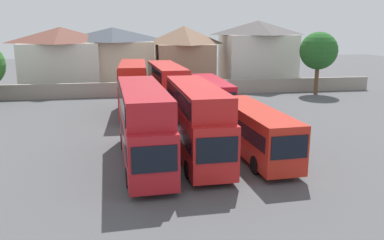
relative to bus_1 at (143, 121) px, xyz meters
The scene contains 13 objects.
ground 18.76m from the bus_1, 78.72° to the left, with size 140.00×140.00×0.00m, color #4C4C4F.
depot_boundary_wall 25.34m from the bus_1, 81.74° to the left, with size 56.00×0.50×1.80m, color gray.
bus_1 is the anchor object (origin of this frame).
bus_2 3.50m from the bus_1, ahead, with size 2.78×10.84×4.86m.
bus_3 7.41m from the bus_1, ahead, with size 2.95×10.32×3.27m.
bus_4 14.70m from the bus_1, 91.01° to the left, with size 2.89×10.20×5.06m.
bus_5 15.07m from the bus_1, 78.21° to the left, with size 3.15×11.57×4.82m.
bus_6 16.71m from the bus_1, 62.89° to the left, with size 2.61×10.73×3.26m.
house_terrace_left 33.91m from the bus_1, 106.15° to the left, with size 10.74×8.17×8.44m.
house_terrace_centre 33.29m from the bus_1, 94.32° to the left, with size 11.55×7.66×8.37m.
house_terrace_right 32.96m from the bus_1, 76.98° to the left, with size 8.10×8.11×8.57m.
house_terrace_far_right 37.08m from the bus_1, 60.39° to the left, with size 10.39×8.34×9.34m.
tree_left_of_lot 32.81m from the bus_1, 44.72° to the left, with size 4.73×4.73×7.87m.
Camera 1 is at (-4.61, -24.11, 8.54)m, focal length 36.78 mm.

